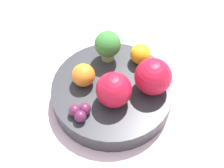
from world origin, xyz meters
name	(u,v)px	position (x,y,z in m)	size (l,w,h in m)	color
ground_plane	(112,106)	(0.00, 0.00, 0.00)	(6.00, 6.00, 0.00)	gray
table_surface	(112,102)	(0.00, 0.00, 0.01)	(1.20, 1.20, 0.02)	silver
bowl	(112,94)	(0.00, 0.00, 0.04)	(0.20, 0.20, 0.03)	#2D2D33
broccoli	(106,45)	(-0.06, 0.00, 0.09)	(0.04, 0.04, 0.06)	#8CB76B
apple_red	(113,90)	(0.02, 0.00, 0.08)	(0.06, 0.06, 0.06)	#B7142D
apple_green	(153,77)	(0.01, 0.06, 0.08)	(0.06, 0.06, 0.06)	#B7142D
orange_front	(140,54)	(-0.05, 0.05, 0.07)	(0.03, 0.03, 0.03)	orange
orange_back	(83,75)	(-0.02, -0.04, 0.07)	(0.04, 0.04, 0.04)	orange
grape_cluster	(80,112)	(0.05, -0.05, 0.06)	(0.03, 0.03, 0.02)	#5B1E42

